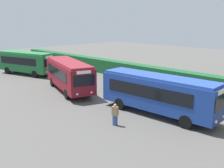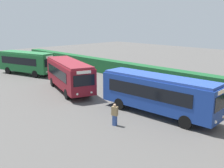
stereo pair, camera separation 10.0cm
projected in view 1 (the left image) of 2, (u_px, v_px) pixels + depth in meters
name	position (u px, v px, depth m)	size (l,w,h in m)	color
ground_plane	(122.00, 99.00, 25.97)	(102.71, 102.71, 0.00)	#514F4C
bus_green	(26.00, 62.00, 37.42)	(8.97, 4.61, 3.18)	#19602D
bus_maroon	(69.00, 74.00, 28.68)	(9.73, 5.38, 3.25)	maroon
bus_blue	(158.00, 93.00, 21.37)	(10.20, 2.85, 3.23)	navy
person_left	(115.00, 114.00, 19.37)	(0.49, 0.36, 1.66)	#334C8C
hedge_row	(170.00, 78.00, 31.24)	(63.35, 1.55, 1.94)	#19522A
traffic_cone	(167.00, 89.00, 28.80)	(0.36, 0.36, 0.60)	orange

